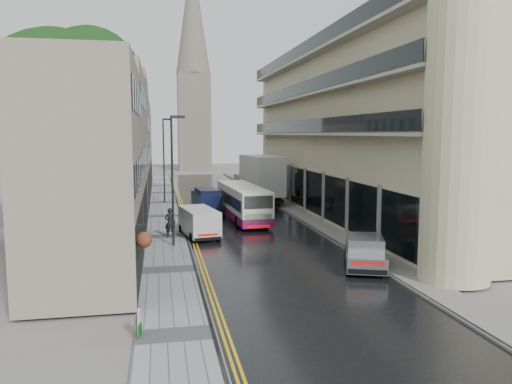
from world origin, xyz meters
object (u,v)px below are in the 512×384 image
object	(u,v)px
estate_sign	(138,323)
white_van	(192,227)
white_lorry	(253,181)
lamp_post_far	(164,161)
tree_far	(91,141)
navy_van	(200,204)
lamp_post_near	(172,182)
tree_near	(58,132)
pedestrian	(170,223)
cream_bus	(237,209)
silver_hatchback	(348,258)

from	to	relation	value
estate_sign	white_van	bearing A→B (deg)	89.00
white_lorry	lamp_post_far	size ratio (longest dim) A/B	1.10
white_lorry	tree_far	bearing A→B (deg)	170.04
white_lorry	lamp_post_far	world-z (taller)	lamp_post_far
white_van	navy_van	bearing A→B (deg)	72.00
tree_far	lamp_post_near	world-z (taller)	tree_far
tree_near	white_lorry	distance (m)	19.77
estate_sign	pedestrian	bearing A→B (deg)	94.53
tree_near	navy_van	distance (m)	12.72
cream_bus	white_van	world-z (taller)	cream_bus
tree_near	white_lorry	size ratio (longest dim) A/B	1.54
lamp_post_near	lamp_post_far	xyz separation A→B (m)	(-0.27, 19.58, 0.20)
silver_hatchback	lamp_post_far	bearing A→B (deg)	127.12
white_van	estate_sign	bearing A→B (deg)	-110.79
tree_near	pedestrian	world-z (taller)	tree_near
navy_van	lamp_post_near	bearing A→B (deg)	-109.17
pedestrian	silver_hatchback	bearing A→B (deg)	138.93
cream_bus	navy_van	xyz separation A→B (m)	(-2.37, 4.32, -0.21)
navy_van	lamp_post_near	distance (m)	10.71
cream_bus	estate_sign	xyz separation A→B (m)	(-6.36, -19.25, -0.82)
lamp_post_near	white_lorry	bearing A→B (deg)	49.40
pedestrian	estate_sign	xyz separation A→B (m)	(-1.43, -15.93, -0.53)
tree_far	lamp_post_far	xyz separation A→B (m)	(6.44, 2.82, -2.02)
pedestrian	cream_bus	bearing A→B (deg)	-136.49
lamp_post_far	estate_sign	xyz separation A→B (m)	(-1.29, -33.12, -3.63)
cream_bus	tree_near	bearing A→B (deg)	-173.68
cream_bus	silver_hatchback	size ratio (longest dim) A/B	2.29
silver_hatchback	estate_sign	world-z (taller)	silver_hatchback
tree_near	silver_hatchback	size ratio (longest dim) A/B	3.16
lamp_post_near	estate_sign	bearing A→B (deg)	-110.65
white_lorry	white_van	xyz separation A→B (m)	(-6.74, -14.79, -1.38)
navy_van	estate_sign	xyz separation A→B (m)	(-3.99, -23.57, -0.61)
tree_far	lamp_post_far	size ratio (longest dim) A/B	1.52
silver_hatchback	estate_sign	size ratio (longest dim) A/B	4.87
cream_bus	navy_van	bearing A→B (deg)	115.68
tree_far	silver_hatchback	world-z (taller)	tree_far
cream_bus	pedestrian	world-z (taller)	cream_bus
tree_far	silver_hatchback	bearing A→B (deg)	-58.70
pedestrian	estate_sign	size ratio (longest dim) A/B	2.17
silver_hatchback	white_van	xyz separation A→B (m)	(-6.96, 8.76, 0.16)
tree_near	tree_far	distance (m)	13.02
white_lorry	silver_hatchback	xyz separation A→B (m)	(0.22, -23.55, -1.54)
tree_near	white_lorry	world-z (taller)	tree_near
cream_bus	pedestrian	size ratio (longest dim) A/B	5.16
white_van	estate_sign	xyz separation A→B (m)	(-2.75, -14.61, -0.43)
white_van	lamp_post_near	xyz separation A→B (m)	(-1.18, -1.08, 3.00)
cream_bus	silver_hatchback	distance (m)	13.83
cream_bus	lamp_post_near	world-z (taller)	lamp_post_near
navy_van	white_van	bearing A→B (deg)	-103.47
estate_sign	lamp_post_near	bearing A→B (deg)	93.06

